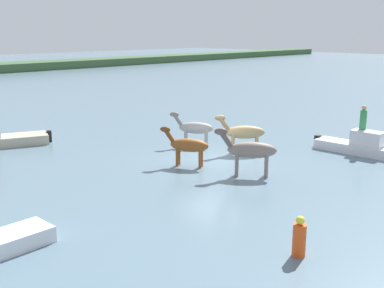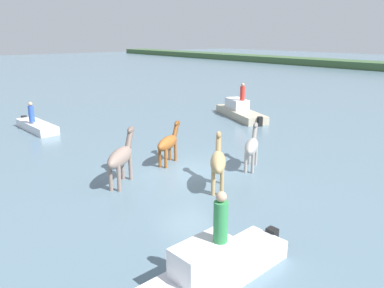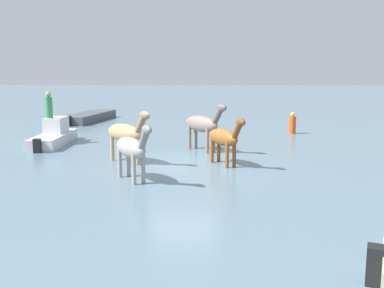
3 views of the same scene
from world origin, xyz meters
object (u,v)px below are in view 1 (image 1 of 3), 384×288
Objects in this scene: horse_mid_herd at (194,128)px; boat_tender_starboard at (358,147)px; horse_gray_outer at (250,150)px; horse_dun_straggler at (188,145)px; horse_dark_mare at (243,132)px; buoy_channel_marker at (299,238)px; person_spotter_bow at (363,118)px.

horse_mid_herd is 0.49× the size of boat_tender_starboard.
horse_gray_outer reaches higher than horse_dun_straggler.
horse_dark_mare is 10.81m from buoy_channel_marker.
horse_dun_straggler is at bearing 96.72° from horse_mid_herd.
horse_gray_outer is 7.14m from buoy_channel_marker.
boat_tender_starboard is (4.06, -3.95, -0.75)m from horse_dark_mare.
horse_dun_straggler reaches higher than boat_tender_starboard.
boat_tender_starboard is at bearing -179.56° from horse_dark_mare.
horse_gray_outer is 2.94m from horse_dun_straggler.
horse_dun_straggler is 1.86× the size of buoy_channel_marker.
person_spotter_bow is at bearing 74.11° from boat_tender_starboard.
horse_dark_mare is at bearing -137.14° from boat_tender_starboard.
buoy_channel_marker is at bearing 92.09° from horse_dark_mare.
buoy_channel_marker is (-11.36, -4.00, 0.20)m from boat_tender_starboard.
horse_gray_outer is 1.12× the size of horse_dark_mare.
horse_dark_mare is 5.86m from person_spotter_bow.
horse_dark_mare is (2.68, 2.54, -0.05)m from horse_gray_outer.
horse_mid_herd reaches higher than boat_tender_starboard.
horse_dark_mare is at bearing 160.98° from horse_mid_herd.
horse_dun_straggler is 8.86m from person_spotter_bow.
horse_gray_outer is at bearing 49.44° from buoy_channel_marker.
buoy_channel_marker is at bearing -73.51° from boat_tender_starboard.
horse_dun_straggler reaches higher than buoy_channel_marker.
boat_tender_starboard is 3.61× the size of person_spotter_bow.
horse_dark_mare is 0.47× the size of boat_tender_starboard.
buoy_channel_marker is (-7.31, -7.95, -0.54)m from horse_dark_mare.
horse_dun_straggler is 3.66m from horse_mid_herd.
person_spotter_bow is at bearing -140.65° from horse_gray_outer.
horse_gray_outer is 3.69m from horse_dark_mare.
horse_dun_straggler is 3.50m from horse_dark_mare.
horse_dark_mare is 1.77× the size of buoy_channel_marker.
horse_dun_straggler is 0.49× the size of boat_tender_starboard.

